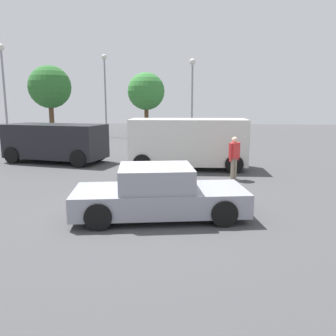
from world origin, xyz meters
TOP-DOWN VIEW (x-y plane):
  - ground_plane at (0.00, 0.00)m, footprint 80.00×80.00m
  - sedan_foreground at (0.28, -0.15)m, footprint 4.59×2.56m
  - dog at (1.09, 2.72)m, footprint 0.32×0.67m
  - van_white at (0.70, 6.64)m, footprint 5.12×2.32m
  - suv_dark at (-5.83, 7.63)m, footprint 5.11×2.93m
  - pedestrian at (2.54, 4.52)m, footprint 0.44×0.46m
  - light_post_near at (-6.98, 20.71)m, footprint 0.44×0.44m
  - light_post_mid at (-11.52, 13.19)m, footprint 0.44×0.44m
  - light_post_far at (0.47, 16.97)m, footprint 0.44×0.44m
  - tree_back_left at (-4.11, 24.40)m, footprint 3.47×3.47m
  - tree_back_center at (-11.26, 19.45)m, footprint 3.45×3.45m

SIDE VIEW (x-z plane):
  - ground_plane at x=0.00m, z-range 0.00..0.00m
  - dog at x=1.09m, z-range 0.06..0.49m
  - sedan_foreground at x=0.28m, z-range -0.06..1.26m
  - pedestrian at x=2.54m, z-range 0.15..1.79m
  - suv_dark at x=-5.83m, z-range 0.10..1.95m
  - van_white at x=0.70m, z-range 0.09..2.27m
  - tree_back_left at x=-4.11m, z-range 1.07..6.73m
  - light_post_far at x=0.47m, z-range 1.10..7.05m
  - tree_back_center at x=-11.26m, z-range 1.18..7.06m
  - light_post_mid at x=-11.52m, z-range 1.16..7.70m
  - light_post_near at x=-6.98m, z-range 1.18..8.00m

